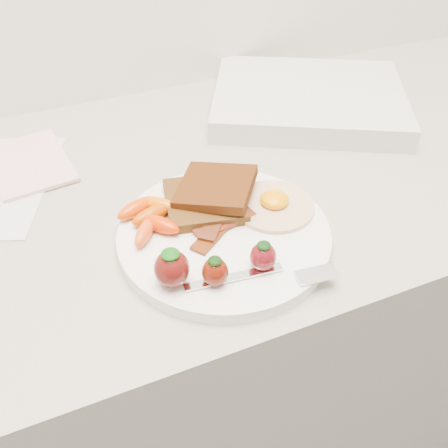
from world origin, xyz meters
name	(u,v)px	position (x,y,z in m)	size (l,w,h in m)	color
counter	(190,358)	(0.00, 1.70, 0.45)	(2.00, 0.60, 0.90)	gray
plate	(224,235)	(0.02, 1.56, 0.91)	(0.27, 0.27, 0.02)	white
toast_lower	(205,201)	(0.01, 1.62, 0.93)	(0.10, 0.10, 0.01)	#3E230C
toast_upper	(216,187)	(0.03, 1.62, 0.94)	(0.10, 0.10, 0.01)	black
fried_egg	(274,204)	(0.10, 1.58, 0.92)	(0.13, 0.13, 0.02)	white
bacon_strips	(219,224)	(0.01, 1.57, 0.92)	(0.10, 0.09, 0.01)	#471504
baby_carrots	(150,216)	(-0.06, 1.61, 0.93)	(0.09, 0.10, 0.02)	#BE4400
strawberries	(205,266)	(-0.03, 1.49, 0.94)	(0.14, 0.05, 0.05)	#500D0A
fork	(272,276)	(0.04, 1.46, 0.92)	(0.17, 0.06, 0.00)	silver
notepad	(30,163)	(-0.19, 1.83, 0.91)	(0.11, 0.16, 0.01)	beige
appliance	(308,99)	(0.29, 1.82, 0.92)	(0.33, 0.26, 0.04)	silver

